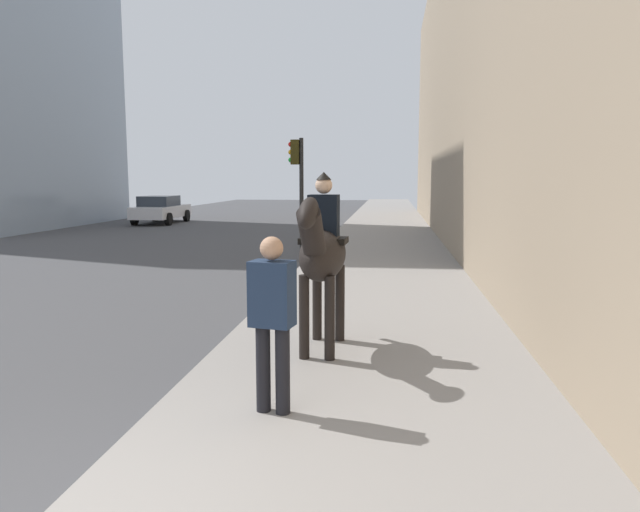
% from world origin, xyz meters
% --- Properties ---
extents(mounted_horse_near, '(2.15, 0.64, 2.32)m').
position_xyz_m(mounted_horse_near, '(4.25, -1.43, 1.41)').
color(mounted_horse_near, black).
rests_on(mounted_horse_near, sidewalk_slab).
extents(pedestrian_greeting, '(0.33, 0.44, 1.70)m').
position_xyz_m(pedestrian_greeting, '(2.17, -1.20, 1.10)').
color(pedestrian_greeting, black).
rests_on(pedestrian_greeting, sidewalk_slab).
extents(car_near_lane, '(4.54, 2.07, 1.44)m').
position_xyz_m(car_near_lane, '(26.40, 9.60, 0.75)').
color(car_near_lane, silver).
rests_on(car_near_lane, ground).
extents(traffic_light_near_curb, '(0.20, 0.44, 3.49)m').
position_xyz_m(traffic_light_near_curb, '(13.77, 0.36, 2.36)').
color(traffic_light_near_curb, black).
rests_on(traffic_light_near_curb, ground).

